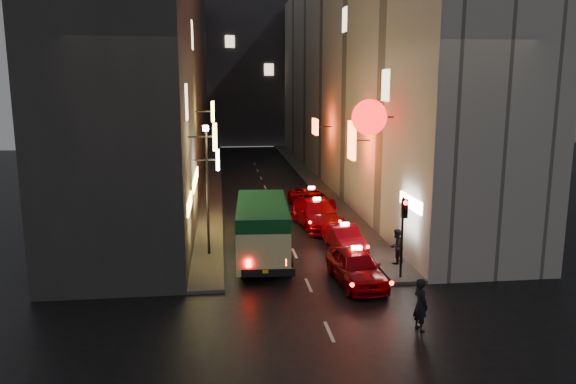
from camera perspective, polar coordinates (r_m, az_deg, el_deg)
name	(u,v)px	position (r m, az deg, el deg)	size (l,w,h in m)	color
building_left	(163,74)	(47.74, -12.54, 11.60)	(7.40, 52.00, 18.00)	#353230
building_right	(355,75)	(48.91, 6.87, 11.76)	(8.10, 52.00, 18.00)	#A7A299
building_far	(244,63)	(79.65, -4.49, 12.94)	(30.00, 10.00, 22.00)	#303035
sidewalk_left	(213,181)	(48.25, -7.67, 1.10)	(1.50, 52.00, 0.15)	#454340
sidewalk_right	(311,179)	(48.87, 2.35, 1.32)	(1.50, 52.00, 0.15)	#454340
minibus	(262,225)	(26.32, -2.64, -3.35)	(2.69, 6.72, 2.84)	#DEDC8B
taxi_near	(356,264)	(23.88, 6.95, -7.27)	(2.66, 5.58, 1.89)	#89020C
taxi_second	(344,236)	(28.51, 5.76, -4.46)	(2.34, 4.79, 1.64)	#89020C
taxi_third	(317,211)	(32.92, 2.94, -1.97)	(2.95, 6.02, 2.02)	#89020C
taxi_far	(311,197)	(37.65, 2.40, -0.53)	(2.73, 5.18, 1.74)	#89020C
pedestrian_crossing	(421,301)	(19.92, 13.33, -10.73)	(0.69, 0.44, 2.10)	black
pedestrian_sidewalk	(396,244)	(26.26, 10.95, -5.21)	(0.70, 0.44, 1.85)	black
traffic_light	(404,220)	(23.94, 11.67, -2.84)	(0.26, 0.43, 3.50)	black
lamp_post	(207,181)	(26.94, -8.22, 1.08)	(0.28, 0.28, 6.22)	black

